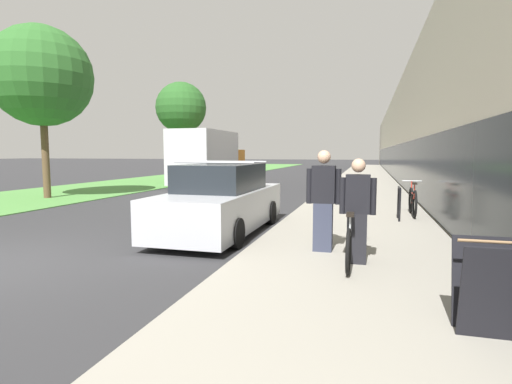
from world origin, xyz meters
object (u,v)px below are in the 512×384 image
at_px(person_rider, 357,211).
at_px(street_tree_far, 181,108).
at_px(street_tree_near, 41,77).
at_px(parked_sedan_curbside, 222,202).
at_px(moving_truck, 208,159).
at_px(tandem_bicycle, 351,235).
at_px(bike_rack_hoop, 399,200).
at_px(sandwich_board_sign, 488,287).
at_px(cruiser_bike_nearest, 413,201).
at_px(person_bystander, 323,201).

height_order(person_rider, street_tree_far, street_tree_far).
height_order(street_tree_near, street_tree_far, street_tree_near).
height_order(parked_sedan_curbside, moving_truck, moving_truck).
bearing_deg(street_tree_near, moving_truck, 61.27).
bearing_deg(street_tree_near, tandem_bicycle, -28.17).
bearing_deg(moving_truck, parked_sedan_curbside, -66.18).
bearing_deg(moving_truck, bike_rack_hoop, -46.63).
relative_size(sandwich_board_sign, street_tree_near, 0.13).
relative_size(person_rider, moving_truck, 0.25).
xyz_separation_m(cruiser_bike_nearest, street_tree_near, (-13.72, 1.66, 4.32)).
height_order(person_rider, person_bystander, person_bystander).
bearing_deg(bike_rack_hoop, parked_sedan_curbside, -152.04).
bearing_deg(sandwich_board_sign, parked_sedan_curbside, 134.04).
height_order(person_bystander, street_tree_far, street_tree_far).
bearing_deg(sandwich_board_sign, person_rider, 119.80).
bearing_deg(person_bystander, cruiser_bike_nearest, 67.53).
xyz_separation_m(bike_rack_hoop, sandwich_board_sign, (0.33, -6.62, -0.06)).
height_order(tandem_bicycle, bike_rack_hoop, bike_rack_hoop).
bearing_deg(street_tree_near, person_bystander, -28.13).
relative_size(person_bystander, street_tree_far, 0.27).
bearing_deg(street_tree_far, street_tree_near, -94.29).
height_order(moving_truck, street_tree_near, street_tree_near).
xyz_separation_m(person_bystander, street_tree_far, (-11.00, 16.93, 3.72)).
bearing_deg(person_rider, sandwich_board_sign, -60.20).
bearing_deg(parked_sedan_curbside, street_tree_far, 119.12).
bearing_deg(moving_truck, tandem_bicycle, -59.24).
relative_size(tandem_bicycle, street_tree_far, 0.43).
distance_m(person_bystander, parked_sedan_curbside, 3.02).
bearing_deg(bike_rack_hoop, person_rider, -101.76).
bearing_deg(cruiser_bike_nearest, street_tree_far, 136.47).
bearing_deg(cruiser_bike_nearest, tandem_bicycle, -106.15).
height_order(person_rider, cruiser_bike_nearest, person_rider).
bearing_deg(parked_sedan_curbside, bike_rack_hoop, 27.96).
relative_size(tandem_bicycle, bike_rack_hoop, 3.24).
distance_m(sandwich_board_sign, parked_sedan_curbside, 6.25).
distance_m(person_bystander, street_tree_near, 13.92).
bearing_deg(moving_truck, person_bystander, -60.28).
height_order(tandem_bicycle, person_rider, person_rider).
xyz_separation_m(tandem_bicycle, bike_rack_hoop, (1.02, 4.07, 0.15)).
bearing_deg(parked_sedan_curbside, sandwich_board_sign, -45.96).
height_order(tandem_bicycle, moving_truck, moving_truck).
distance_m(tandem_bicycle, street_tree_far, 21.13).
distance_m(person_rider, bike_rack_hoop, 4.53).
bearing_deg(parked_sedan_curbside, person_bystander, -33.69).
bearing_deg(parked_sedan_curbside, moving_truck, 113.82).
bearing_deg(street_tree_near, street_tree_far, 85.71).
distance_m(moving_truck, street_tree_far, 5.62).
distance_m(bike_rack_hoop, cruiser_bike_nearest, 0.96).
xyz_separation_m(person_rider, cruiser_bike_nearest, (1.33, 5.29, -0.42)).
relative_size(person_bystander, cruiser_bike_nearest, 1.01).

